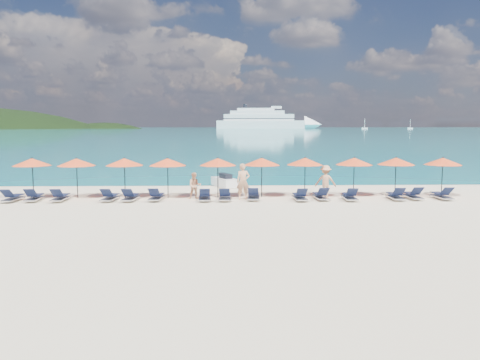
{
  "coord_description": "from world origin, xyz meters",
  "views": [
    {
      "loc": [
        -0.72,
        -21.29,
        4.04
      ],
      "look_at": [
        0.0,
        3.0,
        1.2
      ],
      "focal_mm": 35.0,
      "sensor_mm": 36.0,
      "label": 1
    }
  ],
  "objects": [
    {
      "name": "ground",
      "position": [
        0.0,
        0.0,
        0.0
      ],
      "size": [
        1400.0,
        1400.0,
        0.0
      ],
      "primitive_type": "plane",
      "color": "beige"
    },
    {
      "name": "sea",
      "position": [
        0.0,
        660.0,
        0.01
      ],
      "size": [
        1600.0,
        1300.0,
        0.01
      ],
      "primitive_type": "cube",
      "color": "#1FA9B2",
      "rests_on": "ground"
    },
    {
      "name": "headland_small",
      "position": [
        -150.0,
        560.0,
        -35.0
      ],
      "size": [
        162.0,
        126.0,
        85.5
      ],
      "color": "black",
      "rests_on": "ground"
    },
    {
      "name": "cruise_ship",
      "position": [
        56.57,
        591.33,
        9.88
      ],
      "size": [
        137.91,
        37.14,
        37.95
      ],
      "rotation": [
        0.0,
        0.0,
        -0.11
      ],
      "color": "white",
      "rests_on": "ground"
    },
    {
      "name": "sailboat_near",
      "position": [
        210.54,
        511.65,
        1.12
      ],
      "size": [
        5.98,
        1.99,
        10.95
      ],
      "color": "white",
      "rests_on": "ground"
    },
    {
      "name": "sailboat_far",
      "position": [
        154.57,
        500.79,
        1.21
      ],
      "size": [
        6.41,
        2.14,
        11.75
      ],
      "color": "white",
      "rests_on": "ground"
    },
    {
      "name": "jetski",
      "position": [
        -0.83,
        9.49,
        0.35
      ],
      "size": [
        1.85,
        2.57,
        0.86
      ],
      "rotation": [
        0.0,
        0.0,
        0.44
      ],
      "color": "white",
      "rests_on": "ground"
    },
    {
      "name": "beachgoer_a",
      "position": [
        0.2,
        4.05,
        0.99
      ],
      "size": [
        0.75,
        0.52,
        1.98
      ],
      "primitive_type": "imported",
      "rotation": [
        0.0,
        0.0,
        0.07
      ],
      "color": "tan",
      "rests_on": "ground"
    },
    {
      "name": "beachgoer_b",
      "position": [
        -2.46,
        4.31,
        0.74
      ],
      "size": [
        0.74,
        0.45,
        1.47
      ],
      "primitive_type": "imported",
      "rotation": [
        0.0,
        0.0,
        0.05
      ],
      "color": "tan",
      "rests_on": "ground"
    },
    {
      "name": "beachgoer_c",
      "position": [
        4.91,
        4.82,
        0.9
      ],
      "size": [
        1.25,
        0.78,
        1.8
      ],
      "primitive_type": "imported",
      "rotation": [
        0.0,
        0.0,
        2.93
      ],
      "color": "tan",
      "rests_on": "ground"
    },
    {
      "name": "umbrella_0",
      "position": [
        -11.53,
        4.97,
        2.02
      ],
      "size": [
        2.1,
        2.1,
        2.28
      ],
      "color": "black",
      "rests_on": "ground"
    },
    {
      "name": "umbrella_1",
      "position": [
        -9.02,
        4.79,
        2.02
      ],
      "size": [
        2.1,
        2.1,
        2.28
      ],
      "color": "black",
      "rests_on": "ground"
    },
    {
      "name": "umbrella_2",
      "position": [
        -6.41,
        4.9,
        2.02
      ],
      "size": [
        2.1,
        2.1,
        2.28
      ],
      "color": "black",
      "rests_on": "ground"
    },
    {
      "name": "umbrella_3",
      "position": [
        -3.99,
        4.76,
        2.02
      ],
      "size": [
        2.1,
        2.1,
        2.28
      ],
      "color": "black",
      "rests_on": "ground"
    },
    {
      "name": "umbrella_4",
      "position": [
        -1.19,
        4.8,
        2.02
      ],
      "size": [
        2.1,
        2.1,
        2.28
      ],
      "color": "black",
      "rests_on": "ground"
    },
    {
      "name": "umbrella_5",
      "position": [
        1.28,
        4.93,
        2.02
      ],
      "size": [
        2.1,
        2.1,
        2.28
      ],
      "color": "black",
      "rests_on": "ground"
    },
    {
      "name": "umbrella_6",
      "position": [
        3.75,
        4.99,
        2.02
      ],
      "size": [
        2.1,
        2.1,
        2.28
      ],
      "color": "black",
      "rests_on": "ground"
    },
    {
      "name": "umbrella_7",
      "position": [
        6.55,
        4.95,
        2.02
      ],
      "size": [
        2.1,
        2.1,
        2.28
      ],
      "color": "black",
      "rests_on": "ground"
    },
    {
      "name": "umbrella_8",
      "position": [
        8.96,
        4.97,
        2.02
      ],
      "size": [
        2.1,
        2.1,
        2.28
      ],
      "color": "black",
      "rests_on": "ground"
    },
    {
      "name": "umbrella_9",
      "position": [
        11.58,
        4.81,
        2.02
      ],
      "size": [
        2.1,
        2.1,
        2.28
      ],
      "color": "black",
      "rests_on": "ground"
    },
    {
      "name": "lounger_0",
      "position": [
        -12.13,
        3.67,
        0.24
      ],
      "size": [
        0.71,
        1.73,
        0.66
      ],
      "rotation": [
        0.0,
        0.0,
        -0.05
      ],
      "color": "silver",
      "rests_on": "ground"
    },
    {
      "name": "lounger_1",
      "position": [
        -11.03,
        3.79,
        0.24
      ],
      "size": [
        0.74,
        1.74,
        0.66
      ],
      "rotation": [
        0.0,
        0.0,
        0.07
      ],
      "color": "silver",
      "rests_on": "ground"
    },
    {
      "name": "lounger_2",
      "position": [
        -9.62,
        3.74,
        0.24
      ],
      "size": [
        0.64,
        1.71,
        0.66
      ],
      "rotation": [
        0.0,
        0.0,
        0.01
      ],
      "color": "silver",
      "rests_on": "ground"
    },
    {
      "name": "lounger_3",
      "position": [
        -6.97,
        3.72,
        0.24
      ],
      "size": [
        0.76,
        1.75,
        0.66
      ],
      "rotation": [
        0.0,
        0.0,
        -0.09
      ],
      "color": "silver",
      "rests_on": "ground"
    },
    {
      "name": "lounger_4",
      "position": [
        -5.87,
        3.71,
        0.24
      ],
      "size": [
        0.76,
        1.75,
        0.66
      ],
      "rotation": [
        0.0,
        0.0,
        -0.09
      ],
      "color": "silver",
      "rests_on": "ground"
    },
    {
      "name": "lounger_5",
      "position": [
        -4.5,
        3.81,
        0.24
      ],
      "size": [
        0.75,
        1.74,
        0.66
      ],
      "rotation": [
        0.0,
        0.0,
        -0.08
      ],
      "color": "silver",
      "rests_on": "ground"
    },
    {
      "name": "lounger_6",
      "position": [
        -1.89,
        3.64,
        0.24
      ],
      "size": [
        0.72,
        1.73,
        0.66
      ],
      "rotation": [
        0.0,
        0.0,
        0.06
      ],
      "color": "silver",
      "rests_on": "ground"
    },
    {
      "name": "lounger_7",
      "position": [
        -0.79,
        3.69,
        0.24
      ],
      "size": [
        0.7,
        1.73,
        0.66
      ],
      "rotation": [
        0.0,
        0.0,
        -0.05
      ],
      "color": "silver",
      "rests_on": "ground"
    },
    {
      "name": "lounger_8",
      "position": [
        0.76,
        3.86,
        0.24
      ],
      "size": [
        0.77,
        1.75,
        0.66
      ],
      "rotation": [
        0.0,
        0.0,
        -0.09
      ],
      "color": "silver",
      "rests_on": "ground"
    },
    {
      "name": "lounger_9",
      "position": [
        3.25,
        3.57,
        0.24
      ],
      "size": [
        0.67,
        1.72,
        0.66
      ],
      "rotation": [
        0.0,
        0.0,
        0.03
      ],
      "color": "silver",
      "rests_on": "ground"
    },
    {
      "name": "lounger_10",
      "position": [
        4.44,
        3.81,
        0.24
      ],
      "size": [
        0.7,
        1.73,
        0.66
      ],
      "rotation": [
        0.0,
        0.0,
        0.05
      ],
      "color": "silver",
      "rests_on": "ground"
    },
    {
      "name": "lounger_11",
      "position": [
        5.96,
        3.56,
        0.24
      ],
      "size": [
        0.68,
        1.72,
        0.66
      ],
      "rotation": [
        0.0,
        0.0,
        -0.03
      ],
      "color": "silver",
      "rests_on": "ground"
    },
    {
      "name": "lounger_12",
      "position": [
        8.51,
        3.66,
        0.24
      ],
      "size": [
        0.67,
        1.72,
        0.66
      ],
      "rotation": [
        0.0,
        0.0,
        -0.03
      ],
      "color": "silver",
      "rests_on": "ground"
    },
    {
      "name": "lounger_13",
      "position": [
        9.54,
        3.85,
        0.24
      ],
      "size": [
        0.67,
        1.72,
        0.66
      ],
      "rotation": [
        0.0,
        0.0,
        0.03
      ],
      "color": "silver",
      "rests_on": "ground"
    },
    {
      "name": "lounger_14",
      "position": [
        11.12,
        3.77,
        0.24
      ],
      "size": [
        0.71,
        1.73,
        0.66
      ],
      "rotation": [
        0.0,
        0.0,
        0.05
      ],
      "color": "silver",
      "rests_on": "ground"
    }
  ]
}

